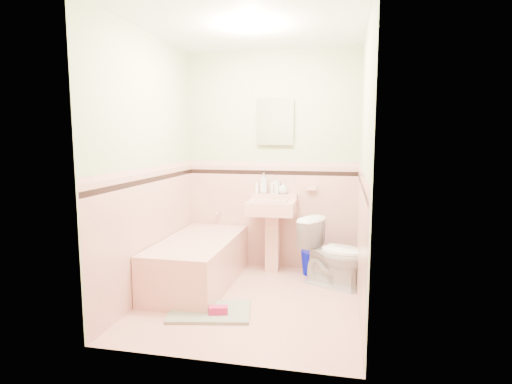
% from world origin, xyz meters
% --- Properties ---
extents(floor, '(2.20, 2.20, 0.00)m').
position_xyz_m(floor, '(0.00, 0.00, 0.00)').
color(floor, '#E9A998').
rests_on(floor, ground).
extents(ceiling, '(2.20, 2.20, 0.00)m').
position_xyz_m(ceiling, '(0.00, 0.00, 2.50)').
color(ceiling, white).
rests_on(ceiling, ground).
extents(wall_back, '(2.50, 0.00, 2.50)m').
position_xyz_m(wall_back, '(0.00, 1.10, 1.25)').
color(wall_back, '#EFE5C3').
rests_on(wall_back, ground).
extents(wall_front, '(2.50, 0.00, 2.50)m').
position_xyz_m(wall_front, '(0.00, -1.10, 1.25)').
color(wall_front, '#EFE5C3').
rests_on(wall_front, ground).
extents(wall_left, '(0.00, 2.50, 2.50)m').
position_xyz_m(wall_left, '(-1.00, 0.00, 1.25)').
color(wall_left, '#EFE5C3').
rests_on(wall_left, ground).
extents(wall_right, '(0.00, 2.50, 2.50)m').
position_xyz_m(wall_right, '(1.00, 0.00, 1.25)').
color(wall_right, '#EFE5C3').
rests_on(wall_right, ground).
extents(wainscot_back, '(2.00, 0.00, 2.00)m').
position_xyz_m(wainscot_back, '(0.00, 1.09, 0.60)').
color(wainscot_back, '#EBAE9E').
rests_on(wainscot_back, ground).
extents(wainscot_front, '(2.00, 0.00, 2.00)m').
position_xyz_m(wainscot_front, '(0.00, -1.09, 0.60)').
color(wainscot_front, '#EBAE9E').
rests_on(wainscot_front, ground).
extents(wainscot_left, '(0.00, 2.20, 2.20)m').
position_xyz_m(wainscot_left, '(-0.99, 0.00, 0.60)').
color(wainscot_left, '#EBAE9E').
rests_on(wainscot_left, ground).
extents(wainscot_right, '(0.00, 2.20, 2.20)m').
position_xyz_m(wainscot_right, '(0.99, 0.00, 0.60)').
color(wainscot_right, '#EBAE9E').
rests_on(wainscot_right, ground).
extents(accent_back, '(2.00, 0.00, 2.00)m').
position_xyz_m(accent_back, '(0.00, 1.08, 1.12)').
color(accent_back, black).
rests_on(accent_back, ground).
extents(accent_front, '(2.00, 0.00, 2.00)m').
position_xyz_m(accent_front, '(0.00, -1.08, 1.12)').
color(accent_front, black).
rests_on(accent_front, ground).
extents(accent_left, '(0.00, 2.20, 2.20)m').
position_xyz_m(accent_left, '(-0.98, 0.00, 1.12)').
color(accent_left, black).
rests_on(accent_left, ground).
extents(accent_right, '(0.00, 2.20, 2.20)m').
position_xyz_m(accent_right, '(0.98, 0.00, 1.12)').
color(accent_right, black).
rests_on(accent_right, ground).
extents(cap_back, '(2.00, 0.00, 2.00)m').
position_xyz_m(cap_back, '(0.00, 1.08, 1.22)').
color(cap_back, '#E9A59A').
rests_on(cap_back, ground).
extents(cap_front, '(2.00, 0.00, 2.00)m').
position_xyz_m(cap_front, '(0.00, -1.08, 1.22)').
color(cap_front, '#E9A59A').
rests_on(cap_front, ground).
extents(cap_left, '(0.00, 2.20, 2.20)m').
position_xyz_m(cap_left, '(-0.98, 0.00, 1.22)').
color(cap_left, '#E9A59A').
rests_on(cap_left, ground).
extents(cap_right, '(0.00, 2.20, 2.20)m').
position_xyz_m(cap_right, '(0.98, 0.00, 1.22)').
color(cap_right, '#E9A59A').
rests_on(cap_right, ground).
extents(bathtub, '(0.70, 1.50, 0.45)m').
position_xyz_m(bathtub, '(-0.63, 0.33, 0.23)').
color(bathtub, '#E4A494').
rests_on(bathtub, floor).
extents(tub_faucet, '(0.04, 0.12, 0.04)m').
position_xyz_m(tub_faucet, '(-0.63, 1.05, 0.63)').
color(tub_faucet, silver).
rests_on(tub_faucet, wall_back).
extents(sink, '(0.52, 0.48, 0.82)m').
position_xyz_m(sink, '(0.05, 0.86, 0.41)').
color(sink, '#E4A494').
rests_on(sink, floor).
extents(sink_faucet, '(0.02, 0.02, 0.10)m').
position_xyz_m(sink_faucet, '(0.05, 1.00, 0.95)').
color(sink_faucet, silver).
rests_on(sink_faucet, sink).
extents(medicine_cabinet, '(0.35, 0.04, 0.44)m').
position_xyz_m(medicine_cabinet, '(0.05, 1.07, 1.70)').
color(medicine_cabinet, white).
rests_on(medicine_cabinet, wall_back).
extents(soap_dish, '(0.12, 0.07, 0.04)m').
position_xyz_m(soap_dish, '(0.47, 1.06, 0.95)').
color(soap_dish, '#E4A494').
rests_on(soap_dish, wall_back).
extents(soap_bottle_left, '(0.10, 0.10, 0.24)m').
position_xyz_m(soap_bottle_left, '(-0.08, 1.04, 1.00)').
color(soap_bottle_left, '#B2B2B2').
rests_on(soap_bottle_left, sink).
extents(soap_bottle_mid, '(0.10, 0.11, 0.20)m').
position_xyz_m(soap_bottle_mid, '(0.06, 1.04, 0.98)').
color(soap_bottle_mid, '#B2B2B2').
rests_on(soap_bottle_mid, sink).
extents(soap_bottle_right, '(0.11, 0.11, 0.14)m').
position_xyz_m(soap_bottle_right, '(0.15, 1.04, 0.95)').
color(soap_bottle_right, '#B2B2B2').
rests_on(soap_bottle_right, sink).
extents(tube, '(0.04, 0.04, 0.12)m').
position_xyz_m(tube, '(-0.16, 1.04, 0.94)').
color(tube, white).
rests_on(tube, sink).
extents(toilet, '(0.78, 0.64, 0.69)m').
position_xyz_m(toilet, '(0.75, 0.57, 0.35)').
color(toilet, white).
rests_on(toilet, floor).
extents(bucket, '(0.34, 0.34, 0.27)m').
position_xyz_m(bucket, '(0.51, 0.89, 0.13)').
color(bucket, '#0007BB').
rests_on(bucket, floor).
extents(bath_mat, '(0.78, 0.59, 0.03)m').
position_xyz_m(bath_mat, '(-0.28, -0.35, 0.01)').
color(bath_mat, gray).
rests_on(bath_mat, floor).
extents(shoe, '(0.18, 0.12, 0.06)m').
position_xyz_m(shoe, '(-0.19, -0.41, 0.06)').
color(shoe, '#BF1E59').
rests_on(shoe, bath_mat).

